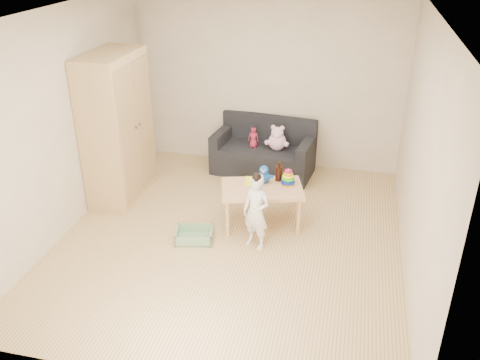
% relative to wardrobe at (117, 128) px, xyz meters
% --- Properties ---
extents(room, '(4.50, 4.50, 4.50)m').
position_rel_wardrobe_xyz_m(room, '(1.72, -0.72, 0.31)').
color(room, '#D9B674').
rests_on(room, ground).
extents(wardrobe, '(0.55, 1.10, 1.97)m').
position_rel_wardrobe_xyz_m(wardrobe, '(0.00, 0.00, 0.00)').
color(wardrobe, tan).
rests_on(wardrobe, ground).
extents(sofa, '(1.54, 0.92, 0.41)m').
position_rel_wardrobe_xyz_m(sofa, '(1.75, 1.13, -0.78)').
color(sofa, black).
rests_on(sofa, ground).
extents(play_table, '(1.11, 0.86, 0.52)m').
position_rel_wardrobe_xyz_m(play_table, '(2.01, -0.35, -0.73)').
color(play_table, tan).
rests_on(play_table, ground).
extents(storage_bin, '(0.50, 0.41, 0.13)m').
position_rel_wardrobe_xyz_m(storage_bin, '(1.30, -0.89, -0.92)').
color(storage_bin, gray).
rests_on(storage_bin, ground).
extents(toddler, '(0.39, 0.34, 0.90)m').
position_rel_wardrobe_xyz_m(toddler, '(2.04, -0.84, -0.54)').
color(toddler, white).
rests_on(toddler, ground).
extents(pink_bear, '(0.33, 0.31, 0.32)m').
position_rel_wardrobe_xyz_m(pink_bear, '(1.96, 1.09, -0.42)').
color(pink_bear, '#FFBBDF').
rests_on(pink_bear, sofa).
extents(doll, '(0.16, 0.11, 0.30)m').
position_rel_wardrobe_xyz_m(doll, '(1.60, 1.10, -0.42)').
color(doll, '#B52245').
rests_on(doll, sofa).
extents(ring_stacker, '(0.18, 0.18, 0.20)m').
position_rel_wardrobe_xyz_m(ring_stacker, '(2.30, -0.20, -0.39)').
color(ring_stacker, gold).
rests_on(ring_stacker, play_table).
extents(brown_bottle, '(0.09, 0.09, 0.25)m').
position_rel_wardrobe_xyz_m(brown_bottle, '(2.18, -0.11, -0.36)').
color(brown_bottle, black).
rests_on(brown_bottle, play_table).
extents(blue_plush, '(0.24, 0.22, 0.24)m').
position_rel_wardrobe_xyz_m(blue_plush, '(2.01, -0.21, -0.35)').
color(blue_plush, blue).
rests_on(blue_plush, play_table).
extents(wooden_figure, '(0.05, 0.05, 0.11)m').
position_rel_wardrobe_xyz_m(wooden_figure, '(1.97, -0.39, -0.42)').
color(wooden_figure, brown).
rests_on(wooden_figure, play_table).
extents(yellow_book, '(0.26, 0.26, 0.02)m').
position_rel_wardrobe_xyz_m(yellow_book, '(1.89, -0.21, -0.46)').
color(yellow_book, '#EFFF1A').
rests_on(yellow_book, play_table).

